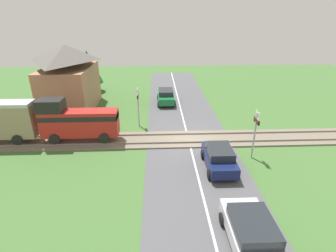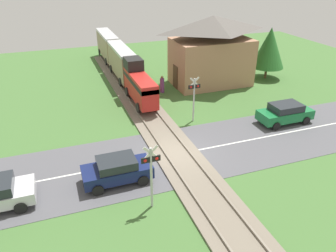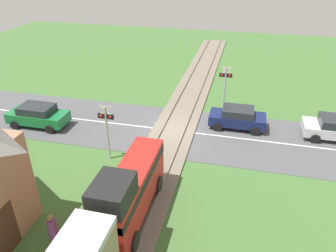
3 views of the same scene
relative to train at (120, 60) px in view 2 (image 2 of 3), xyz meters
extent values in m
plane|color=#426B33|center=(0.00, -15.44, -1.89)|extent=(60.00, 60.00, 0.00)
cube|color=#515156|center=(0.00, -15.44, -1.88)|extent=(48.00, 6.40, 0.02)
cube|color=silver|center=(0.00, -15.44, -1.86)|extent=(48.00, 0.12, 0.00)
cube|color=#756B5B|center=(0.00, -15.44, -1.83)|extent=(2.80, 48.00, 0.12)
cube|color=slate|center=(-0.72, -15.44, -1.71)|extent=(0.10, 48.00, 0.12)
cube|color=slate|center=(0.72, -15.44, -1.71)|extent=(0.10, 48.00, 0.12)
cube|color=red|center=(0.00, -7.35, -0.32)|extent=(1.35, 5.58, 1.90)
cube|color=black|center=(0.00, -7.35, 0.21)|extent=(1.37, 5.58, 0.36)
cube|color=black|center=(0.00, -5.45, 1.08)|extent=(1.35, 1.78, 0.90)
cylinder|color=black|center=(-0.72, -9.13, -1.27)|extent=(0.14, 0.76, 0.76)
cylinder|color=black|center=(0.72, -9.13, -1.27)|extent=(0.14, 0.76, 0.76)
cylinder|color=black|center=(-0.72, -5.57, -1.27)|extent=(0.14, 0.76, 0.76)
cylinder|color=black|center=(0.72, -5.57, -1.27)|extent=(0.14, 0.76, 0.76)
cube|color=#998466|center=(0.00, -0.76, -0.07)|extent=(1.35, 6.79, 2.40)
cube|color=#BCBCC1|center=(0.00, -0.76, 1.25)|extent=(1.41, 6.79, 0.24)
cylinder|color=black|center=(-0.72, -2.94, -1.27)|extent=(0.14, 0.76, 0.76)
cylinder|color=black|center=(0.72, -2.94, -1.27)|extent=(0.14, 0.76, 0.76)
cylinder|color=black|center=(-0.72, 1.41, -1.27)|extent=(0.14, 0.76, 0.76)
cylinder|color=black|center=(0.72, 1.41, -1.27)|extent=(0.14, 0.76, 0.76)
cube|color=#998466|center=(0.00, 6.43, -0.07)|extent=(1.35, 6.79, 2.40)
cube|color=#BCBCC1|center=(0.00, 6.43, 1.25)|extent=(1.41, 6.79, 0.24)
cylinder|color=black|center=(-0.72, 4.26, -1.27)|extent=(0.14, 0.76, 0.76)
cylinder|color=black|center=(0.72, 4.26, -1.27)|extent=(0.14, 0.76, 0.76)
cylinder|color=black|center=(-0.72, 8.60, -1.27)|extent=(0.14, 0.76, 0.76)
cylinder|color=black|center=(0.72, 8.60, -1.27)|extent=(0.14, 0.76, 0.76)
cube|color=#141E4C|center=(-3.98, -16.88, -1.26)|extent=(3.65, 1.63, 0.64)
cube|color=#23282D|center=(-3.98, -16.88, -0.71)|extent=(2.01, 1.50, 0.47)
cylinder|color=black|center=(-2.79, -16.06, -1.59)|extent=(0.60, 0.18, 0.60)
cylinder|color=black|center=(-2.79, -17.69, -1.59)|extent=(0.60, 0.18, 0.60)
cylinder|color=black|center=(-5.16, -16.06, -1.59)|extent=(0.60, 0.18, 0.60)
cylinder|color=black|center=(-5.16, -17.69, -1.59)|extent=(0.60, 0.18, 0.60)
cube|color=#197038|center=(8.97, -14.00, -1.24)|extent=(3.95, 1.64, 0.69)
cube|color=#23282D|center=(8.97, -14.00, -0.66)|extent=(2.17, 1.51, 0.49)
cylinder|color=black|center=(7.68, -14.82, -1.59)|extent=(0.60, 0.18, 0.60)
cylinder|color=black|center=(7.68, -13.18, -1.59)|extent=(0.60, 0.18, 0.60)
cylinder|color=black|center=(10.25, -14.82, -1.59)|extent=(0.60, 0.18, 0.60)
cylinder|color=black|center=(10.25, -13.18, -1.59)|extent=(0.60, 0.18, 0.60)
cylinder|color=black|center=(-8.78, -15.98, -1.59)|extent=(0.60, 0.18, 0.60)
cylinder|color=black|center=(-8.78, -17.77, -1.59)|extent=(0.60, 0.18, 0.60)
cylinder|color=#B7B7B7|center=(-2.84, -19.40, -0.25)|extent=(0.12, 0.12, 3.28)
cube|color=black|center=(-2.84, -19.40, 0.80)|extent=(0.90, 0.08, 0.28)
sphere|color=red|center=(-3.11, -19.40, 0.80)|extent=(0.18, 0.18, 0.18)
sphere|color=red|center=(-2.57, -19.40, 0.80)|extent=(0.18, 0.18, 0.18)
cube|color=silver|center=(-2.84, -19.40, 1.14)|extent=(0.72, 0.04, 0.72)
cube|color=silver|center=(-2.84, -19.40, 1.14)|extent=(0.72, 0.04, 0.72)
cylinder|color=#B7B7B7|center=(2.84, -11.47, -0.25)|extent=(0.12, 0.12, 3.28)
cube|color=black|center=(2.84, -11.47, 0.80)|extent=(0.90, 0.08, 0.28)
sphere|color=red|center=(3.11, -11.47, 0.80)|extent=(0.18, 0.18, 0.18)
sphere|color=red|center=(2.57, -11.47, 0.80)|extent=(0.18, 0.18, 0.18)
cube|color=silver|center=(2.84, -11.47, 1.14)|extent=(0.72, 0.04, 0.72)
cube|color=silver|center=(2.84, -11.47, 1.14)|extent=(0.72, 0.04, 0.72)
cube|color=#AD7A5B|center=(7.66, -4.51, 0.23)|extent=(7.06, 4.35, 4.24)
pyramid|color=#5B5651|center=(7.66, -4.51, 3.71)|extent=(7.62, 4.70, 1.36)
cube|color=#472D1E|center=(4.11, -4.51, -0.84)|extent=(0.06, 1.10, 2.10)
cylinder|color=#7F3D84|center=(2.59, -5.19, -1.24)|extent=(0.38, 0.38, 1.30)
sphere|color=#936B4C|center=(2.59, -5.19, -0.47)|extent=(0.24, 0.24, 0.24)
cylinder|color=brown|center=(13.69, -4.91, -1.32)|extent=(0.24, 0.24, 1.14)
cone|color=#286628|center=(13.69, -4.91, 1.17)|extent=(3.19, 3.19, 3.83)
camera|label=1|loc=(-18.02, -13.07, 7.24)|focal=28.00mm
camera|label=2|loc=(-6.34, -31.31, 8.81)|focal=35.00mm
camera|label=3|loc=(-4.06, 2.84, 8.74)|focal=35.00mm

